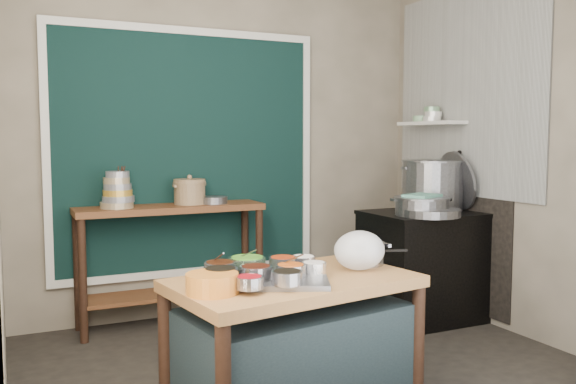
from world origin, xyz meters
name	(u,v)px	position (x,y,z in m)	size (l,w,h in m)	color
floor	(307,369)	(0.00, 0.00, -0.01)	(3.50, 3.00, 0.02)	#2B2621
back_wall	(226,147)	(0.00, 1.51, 1.40)	(3.50, 0.02, 2.80)	gray
right_wall	(518,148)	(1.76, 0.00, 1.40)	(0.02, 3.00, 2.80)	gray
curtain_panel	(188,153)	(-0.35, 1.47, 1.35)	(2.10, 0.02, 1.90)	black
curtain_frame	(188,153)	(-0.35, 1.46, 1.35)	(2.22, 0.03, 2.02)	beige
tile_panel	(466,92)	(1.74, 0.55, 1.85)	(0.02, 1.70, 1.70)	#B2B2AA
soot_patch	(455,229)	(1.74, 0.65, 0.70)	(0.01, 1.30, 1.30)	black
wall_shelf	(431,123)	(1.63, 0.85, 1.60)	(0.22, 0.70, 0.03)	beige
prep_table	(294,348)	(-0.38, -0.58, 0.38)	(1.25, 0.72, 0.75)	olive
back_counter	(171,265)	(-0.55, 1.28, 0.47)	(1.45, 0.40, 0.95)	brown
stove_block	(424,267)	(1.35, 0.55, 0.42)	(0.90, 0.68, 0.85)	black
stove_top	(425,214)	(1.35, 0.55, 0.86)	(0.92, 0.69, 0.03)	black
condiment_tray	(268,279)	(-0.53, -0.60, 0.76)	(0.60, 0.43, 0.03)	gray
condiment_bowls	(261,270)	(-0.57, -0.59, 0.81)	(0.67, 0.51, 0.08)	gray
yellow_basin	(212,283)	(-0.86, -0.71, 0.80)	(0.25, 0.25, 0.10)	#B66920
saucepan	(365,253)	(0.14, -0.46, 0.81)	(0.24, 0.24, 0.13)	gray
plastic_bag_a	(359,250)	(0.03, -0.57, 0.86)	(0.29, 0.25, 0.22)	white
plastic_bag_b	(362,250)	(0.12, -0.45, 0.83)	(0.22, 0.19, 0.16)	white
bowl_stack	(117,192)	(-0.95, 1.26, 1.07)	(0.25, 0.25, 0.28)	tan
utensil_cup	(120,202)	(-0.94, 1.24, 1.00)	(0.16, 0.16, 0.10)	gray
ceramic_crock	(190,193)	(-0.39, 1.30, 1.04)	(0.27, 0.27, 0.18)	olive
wide_bowl	(214,200)	(-0.20, 1.26, 0.98)	(0.22, 0.22, 0.06)	gray
stock_pot	(432,185)	(1.48, 0.64, 1.09)	(0.53, 0.53, 0.41)	gray
pot_lid	(457,181)	(1.67, 0.55, 1.12)	(0.50, 0.50, 0.02)	gray
steamer	(422,206)	(1.19, 0.39, 0.95)	(0.44, 0.44, 0.14)	gray
green_cloth	(422,196)	(1.19, 0.39, 1.03)	(0.27, 0.20, 0.02)	#569E8E
shallow_pan	(431,212)	(1.21, 0.30, 0.91)	(0.45, 0.45, 0.06)	gray
shelf_bowl_stack	(433,115)	(1.63, 0.83, 1.67)	(0.16, 0.16, 0.12)	silver
shelf_bowl_green	(421,119)	(1.63, 0.99, 1.64)	(0.15, 0.15, 0.05)	gray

